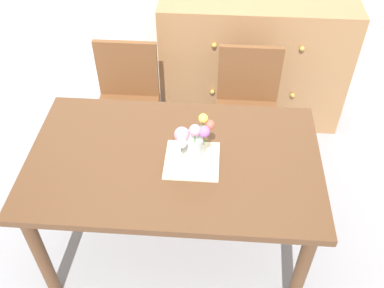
{
  "coord_description": "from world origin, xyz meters",
  "views": [
    {
      "loc": [
        0.2,
        -1.54,
        2.37
      ],
      "look_at": [
        0.09,
        -0.02,
        0.9
      ],
      "focal_mm": 40.63,
      "sensor_mm": 36.0,
      "label": 1
    }
  ],
  "objects": [
    {
      "name": "dining_table",
      "position": [
        0.0,
        0.0,
        0.67
      ],
      "size": [
        1.5,
        0.9,
        0.78
      ],
      "color": "brown",
      "rests_on": "ground_plane"
    },
    {
      "name": "placemat",
      "position": [
        0.09,
        -0.02,
        0.78
      ],
      "size": [
        0.27,
        0.27,
        0.01
      ],
      "primitive_type": "cube",
      "color": "beige",
      "rests_on": "dining_table"
    },
    {
      "name": "chair_left",
      "position": [
        -0.41,
        0.79,
        0.52
      ],
      "size": [
        0.42,
        0.42,
        0.9
      ],
      "rotation": [
        0.0,
        0.0,
        3.14
      ],
      "color": "brown",
      "rests_on": "ground_plane"
    },
    {
      "name": "ground_plane",
      "position": [
        0.0,
        0.0,
        0.0
      ],
      "size": [
        12.0,
        12.0,
        0.0
      ],
      "primitive_type": "plane",
      "color": "#939399"
    },
    {
      "name": "dresser",
      "position": [
        0.47,
        1.33,
        0.5
      ],
      "size": [
        1.4,
        0.47,
        1.0
      ],
      "color": "#9E7047",
      "rests_on": "ground_plane"
    },
    {
      "name": "flower_vase",
      "position": [
        0.1,
        -0.02,
        0.91
      ],
      "size": [
        0.19,
        0.19,
        0.27
      ],
      "color": "silver",
      "rests_on": "placemat"
    },
    {
      "name": "chair_right",
      "position": [
        0.41,
        0.79,
        0.52
      ],
      "size": [
        0.42,
        0.42,
        0.9
      ],
      "rotation": [
        0.0,
        0.0,
        3.14
      ],
      "color": "brown",
      "rests_on": "ground_plane"
    }
  ]
}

